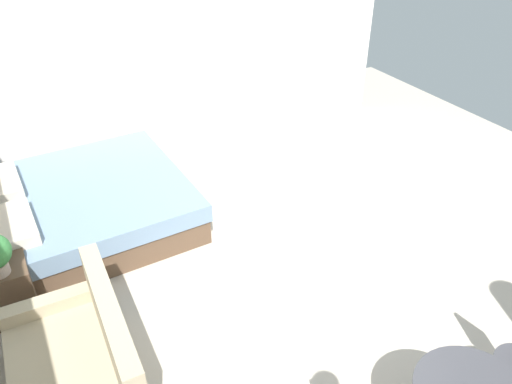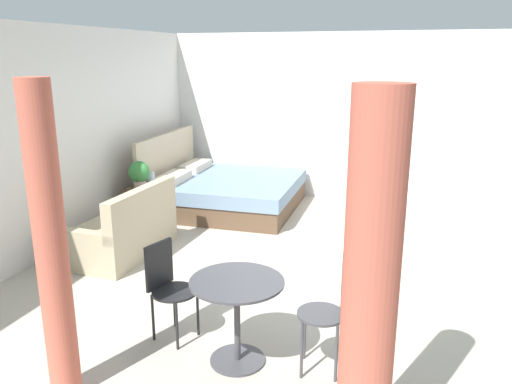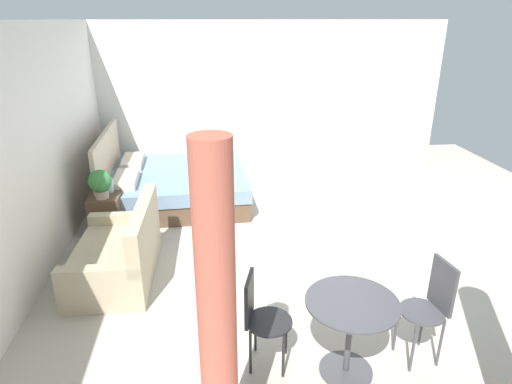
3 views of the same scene
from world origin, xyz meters
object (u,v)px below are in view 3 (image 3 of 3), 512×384
Objects in this scene: cafe_chair_near_window at (260,313)px; cafe_chair_near_couch at (432,302)px; bed at (174,184)px; couch at (120,255)px; potted_plant at (100,183)px; vase at (108,185)px; balcony_table at (350,323)px; nightstand at (107,213)px.

cafe_chair_near_couch is at bearing -93.56° from cafe_chair_near_window.
cafe_chair_near_window is at bearing 86.44° from cafe_chair_near_couch.
bed reaches higher than couch.
cafe_chair_near_couch reaches higher than couch.
bed reaches higher than potted_plant.
cafe_chair_near_couch reaches higher than vase.
balcony_table is at bearing 97.90° from cafe_chair_near_couch.
bed is at bearing 22.94° from balcony_table.
couch is at bearing -165.45° from vase.
vase is at bearing 137.27° from bed.
cafe_chair_near_window is at bearing -136.96° from couch.
bed is 1.24m from vase.
nightstand is 0.57× the size of cafe_chair_near_couch.
vase is 0.20× the size of cafe_chair_near_couch.
vase reaches higher than nightstand.
vase is 3.88m from balcony_table.
couch is (-2.19, 0.47, -0.00)m from bed.
couch is 1.92× the size of balcony_table.
potted_plant is at bearing 175.59° from nightstand.
nightstand is 0.63× the size of cafe_chair_near_window.
nightstand is at bearing 40.74° from balcony_table.
cafe_chair_near_window is (0.19, 0.71, 0.01)m from balcony_table.
cafe_chair_near_couch is at bearing -132.49° from vase.
couch is 2.71m from balcony_table.
vase is 0.26× the size of balcony_table.
bed is 4.22m from balcony_table.
bed reaches higher than cafe_chair_near_couch.
bed is at bearing 14.24° from cafe_chair_near_window.
bed is at bearing -37.89° from potted_plant.
couch is 3.64× the size of potted_plant.
nightstand is at bearing 33.43° from cafe_chair_near_window.
potted_plant is at bearing 168.71° from vase.
nightstand is 3.81m from balcony_table.
potted_plant is at bearing 142.11° from bed.
cafe_chair_near_couch reaches higher than nightstand.
nightstand is 1.38× the size of potted_plant.
potted_plant is (1.09, 0.39, 0.48)m from couch.
vase is (-0.87, 0.81, 0.35)m from bed.
balcony_table is (-1.69, -2.11, 0.22)m from couch.
cafe_chair_near_window is (-2.60, -1.79, -0.25)m from potted_plant.
cafe_chair_near_couch is at bearing -147.97° from bed.
nightstand is 2.84× the size of vase.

